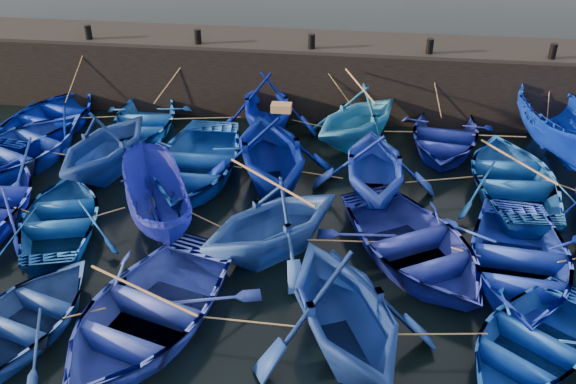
# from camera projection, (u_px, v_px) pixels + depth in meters

# --- Properties ---
(ground) EXTENTS (120.00, 120.00, 0.00)m
(ground) POSITION_uv_depth(u_px,v_px,m) (271.00, 286.00, 15.38)
(ground) COLOR black
(ground) RESTS_ON ground
(quay_wall) EXTENTS (26.00, 2.50, 2.50)m
(quay_wall) POSITION_uv_depth(u_px,v_px,m) (313.00, 76.00, 23.60)
(quay_wall) COLOR black
(quay_wall) RESTS_ON ground
(quay_top) EXTENTS (26.00, 2.50, 0.12)m
(quay_top) POSITION_uv_depth(u_px,v_px,m) (314.00, 42.00, 22.91)
(quay_top) COLOR black
(quay_top) RESTS_ON quay_wall
(bollard_0) EXTENTS (0.24, 0.24, 0.50)m
(bollard_0) POSITION_uv_depth(u_px,v_px,m) (88.00, 32.00, 22.85)
(bollard_0) COLOR black
(bollard_0) RESTS_ON quay_top
(bollard_1) EXTENTS (0.24, 0.24, 0.50)m
(bollard_1) POSITION_uv_depth(u_px,v_px,m) (198.00, 37.00, 22.42)
(bollard_1) COLOR black
(bollard_1) RESTS_ON quay_top
(bollard_2) EXTENTS (0.24, 0.24, 0.50)m
(bollard_2) POSITION_uv_depth(u_px,v_px,m) (312.00, 41.00, 21.99)
(bollard_2) COLOR black
(bollard_2) RESTS_ON quay_top
(bollard_3) EXTENTS (0.24, 0.24, 0.50)m
(bollard_3) POSITION_uv_depth(u_px,v_px,m) (430.00, 46.00, 21.56)
(bollard_3) COLOR black
(bollard_3) RESTS_ON quay_top
(bollard_4) EXTENTS (0.24, 0.24, 0.50)m
(bollard_4) POSITION_uv_depth(u_px,v_px,m) (553.00, 51.00, 21.13)
(bollard_4) COLOR black
(bollard_4) RESTS_ON quay_top
(boat_0) EXTENTS (4.49, 5.59, 1.03)m
(boat_0) POSITION_uv_depth(u_px,v_px,m) (51.00, 118.00, 22.27)
(boat_0) COLOR #00178B
(boat_0) RESTS_ON ground
(boat_1) EXTENTS (3.85, 4.90, 0.93)m
(boat_1) POSITION_uv_depth(u_px,v_px,m) (144.00, 120.00, 22.23)
(boat_1) COLOR blue
(boat_1) RESTS_ON ground
(boat_2) EXTENTS (4.27, 4.71, 2.15)m
(boat_2) POSITION_uv_depth(u_px,v_px,m) (266.00, 105.00, 21.85)
(boat_2) COLOR #06189C
(boat_2) RESTS_ON ground
(boat_3) EXTENTS (5.13, 5.24, 2.10)m
(boat_3) POSITION_uv_depth(u_px,v_px,m) (358.00, 116.00, 21.11)
(boat_3) COLOR #2679C3
(boat_3) RESTS_ON ground
(boat_4) EXTENTS (3.92, 5.04, 0.96)m
(boat_4) POSITION_uv_depth(u_px,v_px,m) (444.00, 135.00, 21.19)
(boat_4) COLOR navy
(boat_4) RESTS_ON ground
(boat_5) EXTENTS (2.66, 5.35, 1.98)m
(boat_5) POSITION_uv_depth(u_px,v_px,m) (558.00, 126.00, 20.60)
(boat_5) COLOR #062AC9
(boat_5) RESTS_ON ground
(boat_6) EXTENTS (5.72, 6.53, 1.13)m
(boat_6) POSITION_uv_depth(u_px,v_px,m) (18.00, 149.00, 20.16)
(boat_6) COLOR #143199
(boat_6) RESTS_ON ground
(boat_7) EXTENTS (4.52, 4.92, 2.18)m
(boat_7) POSITION_uv_depth(u_px,v_px,m) (105.00, 143.00, 19.36)
(boat_7) COLOR navy
(boat_7) RESTS_ON ground
(boat_8) EXTENTS (3.87, 5.40, 1.12)m
(boat_8) POSITION_uv_depth(u_px,v_px,m) (195.00, 162.00, 19.46)
(boat_8) COLOR #124BB6
(boat_8) RESTS_ON ground
(boat_9) EXTENTS (5.31, 5.72, 2.47)m
(boat_9) POSITION_uv_depth(u_px,v_px,m) (271.00, 150.00, 18.72)
(boat_9) COLOR #021581
(boat_9) RESTS_ON ground
(boat_10) EXTENTS (3.88, 4.42, 2.20)m
(boat_10) POSITION_uv_depth(u_px,v_px,m) (375.00, 164.00, 18.27)
(boat_10) COLOR blue
(boat_10) RESTS_ON ground
(boat_11) EXTENTS (4.00, 5.38, 1.07)m
(boat_11) POSITION_uv_depth(u_px,v_px,m) (514.00, 178.00, 18.68)
(boat_11) COLOR #114A95
(boat_11) RESTS_ON ground
(boat_14) EXTENTS (4.19, 5.04, 0.90)m
(boat_14) POSITION_uv_depth(u_px,v_px,m) (62.00, 217.00, 17.09)
(boat_14) COLOR #0D4590
(boat_14) RESTS_ON ground
(boat_15) EXTENTS (3.34, 4.52, 1.65)m
(boat_15) POSITION_uv_depth(u_px,v_px,m) (156.00, 201.00, 17.08)
(boat_15) COLOR navy
(boat_15) RESTS_ON ground
(boat_16) EXTENTS (5.38, 5.36, 2.15)m
(boat_16) POSITION_uv_depth(u_px,v_px,m) (272.00, 220.00, 15.88)
(boat_16) COLOR #234A9E
(boat_16) RESTS_ON ground
(boat_17) EXTENTS (5.89, 6.42, 1.09)m
(boat_17) POSITION_uv_depth(u_px,v_px,m) (414.00, 245.00, 15.89)
(boat_17) COLOR navy
(boat_17) RESTS_ON ground
(boat_18) EXTENTS (4.11, 5.42, 1.06)m
(boat_18) POSITION_uv_depth(u_px,v_px,m) (519.00, 260.00, 15.39)
(boat_18) COLOR #1834CF
(boat_18) RESTS_ON ground
(boat_21) EXTENTS (4.05, 4.85, 0.87)m
(boat_21) POSITION_uv_depth(u_px,v_px,m) (24.00, 319.00, 13.80)
(boat_21) COLOR navy
(boat_21) RESTS_ON ground
(boat_22) EXTENTS (5.29, 6.33, 1.13)m
(boat_22) POSITION_uv_depth(u_px,v_px,m) (146.00, 311.00, 13.81)
(boat_22) COLOR #2C3FAD
(boat_22) RESTS_ON ground
(boat_23) EXTENTS (5.45, 5.76, 2.39)m
(boat_23) POSITION_uv_depth(u_px,v_px,m) (344.00, 307.00, 12.98)
(boat_23) COLOR navy
(boat_23) RESTS_ON ground
(boat_24) EXTENTS (5.13, 5.38, 0.91)m
(boat_24) POSITION_uv_depth(u_px,v_px,m) (532.00, 341.00, 13.20)
(boat_24) COLOR blue
(boat_24) RESTS_ON ground
(wooden_crate) EXTENTS (0.57, 0.35, 0.23)m
(wooden_crate) POSITION_uv_depth(u_px,v_px,m) (281.00, 108.00, 17.98)
(wooden_crate) COLOR #9B7543
(wooden_crate) RESTS_ON boat_9
(mooring_ropes) EXTENTS (17.12, 11.80, 2.10)m
(mooring_ropes) POSITION_uv_depth(u_px,v_px,m) (289.00, 156.00, 19.13)
(mooring_ropes) COLOR tan
(mooring_ropes) RESTS_ON ground
(loose_oars) EXTENTS (11.13, 11.56, 1.13)m
(loose_oars) POSITION_uv_depth(u_px,v_px,m) (339.00, 169.00, 16.93)
(loose_oars) COLOR #99724C
(loose_oars) RESTS_ON ground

